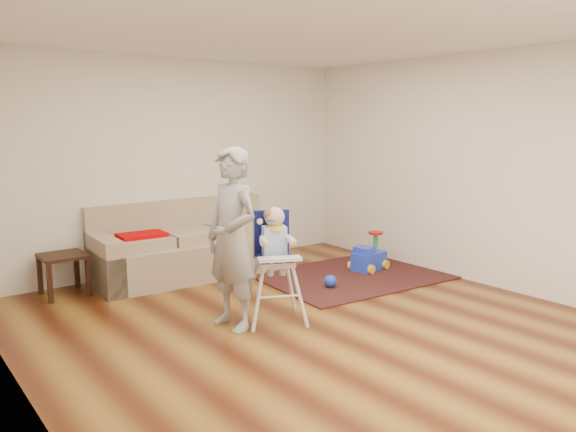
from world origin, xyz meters
TOP-DOWN VIEW (x-y plane):
  - ground at (0.00, 0.00)m, footprint 5.50×5.50m
  - room_envelope at (0.00, 0.53)m, footprint 5.04×5.52m
  - sofa at (-0.09, 2.30)m, footprint 2.41×1.08m
  - side_table at (-1.59, 2.41)m, footprint 0.47×0.47m
  - area_rug at (1.48, 1.02)m, footprint 2.27×1.77m
  - ride_on_toy at (1.85, 1.10)m, footprint 0.49×0.39m
  - toy_ball at (0.92, 0.80)m, footprint 0.14×0.14m
  - high_chair at (-0.20, 0.34)m, footprint 0.69×0.69m
  - adult at (-0.62, 0.44)m, footprint 0.48×0.66m

SIDE VIEW (x-z plane):
  - ground at x=0.00m, z-range 0.00..0.00m
  - area_rug at x=1.48m, z-range 0.00..0.02m
  - toy_ball at x=0.92m, z-range 0.02..0.16m
  - side_table at x=-1.59m, z-range 0.00..0.47m
  - ride_on_toy at x=1.85m, z-range 0.02..0.50m
  - sofa at x=-0.09m, z-range 0.00..0.92m
  - high_chair at x=-0.20m, z-range -0.02..1.10m
  - adult at x=-0.62m, z-range 0.00..1.68m
  - room_envelope at x=0.00m, z-range 0.52..3.24m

